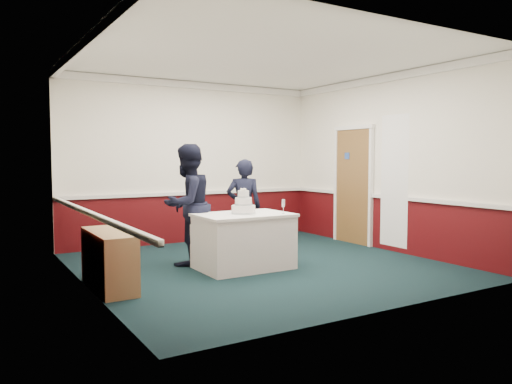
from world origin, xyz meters
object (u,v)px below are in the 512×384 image
wedding_cake (243,206)px  person_woman (244,207)px  cake_table (243,241)px  champagne_flute (283,204)px  person_man (188,205)px  cake_knife (249,215)px  sideboard (109,260)px

wedding_cake → person_woman: size_ratio=0.23×
cake_table → champagne_flute: size_ratio=6.44×
wedding_cake → champagne_flute: size_ratio=1.78×
cake_table → person_man: size_ratio=0.74×
person_woman → cake_knife: bearing=89.2°
champagne_flute → person_man: bearing=139.3°
sideboard → wedding_cake: wedding_cake is taller
sideboard → champagne_flute: champagne_flute is taller
cake_table → cake_knife: cake_knife is taller
cake_table → person_woman: 1.11m
person_woman → person_man: bearing=38.7°
cake_table → person_woman: size_ratio=0.84×
cake_table → person_woman: (0.52, 0.91, 0.38)m
sideboard → cake_table: bearing=3.9°
cake_table → sideboard: bearing=-176.1°
cake_table → champagne_flute: champagne_flute is taller
wedding_cake → person_man: 0.87m
champagne_flute → person_man: (-1.08, 0.93, -0.03)m
sideboard → person_man: bearing=29.8°
champagne_flute → person_man: person_man is taller
person_man → sideboard: bearing=4.5°
cake_knife → champagne_flute: (0.53, -0.08, 0.14)m
cake_table → wedding_cake: 0.50m
wedding_cake → person_woman: (0.52, 0.91, -0.12)m
wedding_cake → person_woman: person_woman is taller
champagne_flute → person_woman: (0.02, 1.19, -0.15)m
sideboard → wedding_cake: (1.95, 0.13, 0.55)m
champagne_flute → person_woman: person_woman is taller
person_man → champagne_flute: bearing=114.0°
cake_knife → person_woman: size_ratio=0.14×
cake_table → person_man: person_man is taller
cake_knife → champagne_flute: bearing=-28.2°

